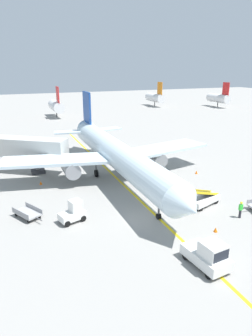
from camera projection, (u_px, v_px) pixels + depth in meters
name	position (u px, v px, depth m)	size (l,w,h in m)	color
ground_plane	(144.00, 218.00, 29.08)	(300.00, 300.00, 0.00)	gray
taxi_line_yellow	(135.00, 196.00, 33.93)	(0.30, 80.00, 0.01)	yellow
airliner	(115.00, 153.00, 38.31)	(28.61, 35.25, 10.10)	silver
jet_bridge	(15.00, 147.00, 40.76)	(11.89, 9.44, 4.85)	beige
pushback_tug	(208.00, 255.00, 21.63)	(2.23, 3.76, 2.20)	silver
baggage_tug_near_wing	(73.00, 212.00, 28.10)	(2.66, 1.89, 2.10)	silver
belt_loader_forward_hold	(166.00, 180.00, 36.59)	(4.57, 4.26, 2.59)	silver
belt_loader_aft_hold	(203.00, 199.00, 31.41)	(5.15, 2.67, 2.59)	silver
baggage_cart_loaded	(27.00, 213.00, 29.02)	(2.69, 3.70, 0.94)	#A5A5A8
ground_crew_marshaller	(241.00, 209.00, 28.76)	(0.36, 0.24, 1.70)	#26262D
safety_cone_nose_left	(216.00, 230.00, 26.50)	(0.36, 0.36, 0.44)	orange
safety_cone_nose_right	(196.00, 172.00, 40.91)	(0.36, 0.36, 0.44)	orange
safety_cone_wingtip_left	(41.00, 183.00, 37.18)	(0.36, 0.36, 0.44)	orange
distant_aircraft_mid_left	(56.00, 106.00, 86.12)	(3.00, 10.10, 8.80)	silver
distant_aircraft_mid_right	(155.00, 97.00, 110.03)	(3.00, 10.10, 8.80)	silver
distant_aircraft_far_right	(218.00, 98.00, 107.75)	(3.00, 10.10, 8.80)	silver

